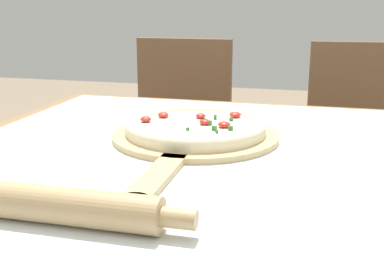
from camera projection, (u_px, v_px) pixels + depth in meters
dining_table at (213, 208)px, 0.96m from camera, size 1.11×1.03×0.75m
towel_cloth at (214, 154)px, 0.93m from camera, size 1.03×0.95×0.00m
pizza_peel at (193, 139)px, 1.00m from camera, size 0.35×0.57×0.01m
pizza at (196, 127)px, 1.02m from camera, size 0.30×0.30×0.03m
rolling_pin at (41, 203)px, 0.63m from camera, size 0.42×0.05×0.05m
chair_left at (178, 137)px, 1.88m from camera, size 0.40×0.40×0.90m
chair_right at (360, 150)px, 1.72m from camera, size 0.42×0.42×0.90m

